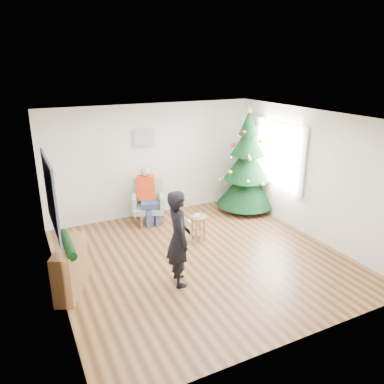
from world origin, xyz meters
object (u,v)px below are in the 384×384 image
christmas_tree (247,165)px  stool (198,229)px  armchair (149,207)px  standing_man (179,238)px  console (71,268)px

christmas_tree → stool: 2.28m
armchair → standing_man: (-0.42, -2.62, 0.45)m
christmas_tree → stool: bearing=-150.3°
stool → console: console is taller
console → standing_man: bearing=6.3°
christmas_tree → armchair: size_ratio=2.59×
console → stool: bearing=39.2°
christmas_tree → standing_man: 3.63m
stool → standing_man: bearing=-128.6°
armchair → stool: bearing=-47.8°
armchair → christmas_tree: bearing=12.2°
christmas_tree → standing_man: bearing=-141.1°
armchair → console: bearing=-113.9°
standing_man → console: (-1.63, 0.53, -0.40)m
stool → console: bearing=-165.1°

